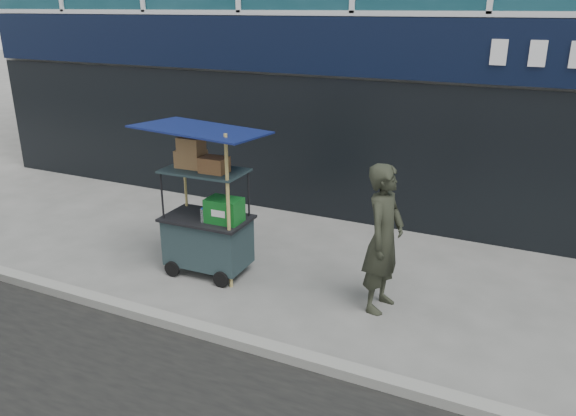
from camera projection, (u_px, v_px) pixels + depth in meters
The scene contains 4 objects.
ground at pixel (227, 330), 6.44m from camera, with size 80.00×80.00×0.00m, color #5E5E5A.
curb at pixel (217, 334), 6.25m from camera, with size 80.00×0.18×0.12m, color gray.
vendor_cart at pixel (208, 223), 7.60m from camera, with size 1.59×1.14×2.11m.
vendor_man at pixel (384, 239), 6.64m from camera, with size 0.67×0.44×1.83m, color #272A1E.
Camera 1 is at (3.05, -4.72, 3.51)m, focal length 35.00 mm.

